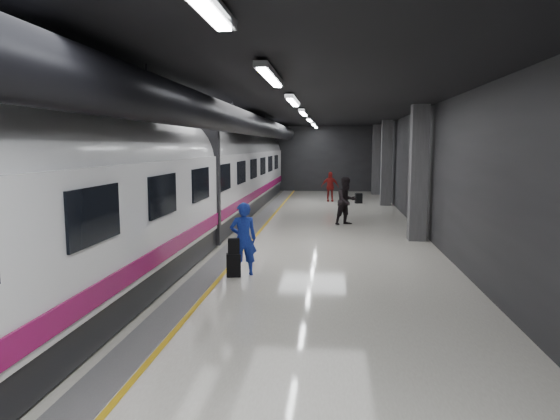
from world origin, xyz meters
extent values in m
plane|color=white|center=(0.00, 0.00, 0.00)|extent=(40.00, 40.00, 0.00)
cube|color=black|center=(0.00, 0.00, 4.50)|extent=(10.00, 40.00, 0.02)
cube|color=#28282B|center=(0.00, 20.00, 2.25)|extent=(10.00, 0.02, 4.50)
cube|color=#28282B|center=(-5.00, 0.00, 2.25)|extent=(0.02, 40.00, 4.50)
cube|color=#28282B|center=(5.00, 0.00, 2.25)|extent=(0.02, 40.00, 4.50)
cube|color=slate|center=(-1.35, 0.00, 0.01)|extent=(0.65, 39.80, 0.01)
cube|color=gold|center=(-0.95, 0.00, 0.01)|extent=(0.10, 39.80, 0.01)
cylinder|color=black|center=(-1.30, 0.00, 3.95)|extent=(0.80, 38.00, 0.80)
cube|color=silver|center=(0.60, -6.00, 4.40)|extent=(0.22, 2.60, 0.10)
cube|color=silver|center=(0.60, -1.00, 4.40)|extent=(0.22, 2.60, 0.10)
cube|color=silver|center=(0.60, 4.00, 4.40)|extent=(0.22, 2.60, 0.10)
cube|color=silver|center=(0.60, 9.00, 4.40)|extent=(0.22, 2.60, 0.10)
cube|color=silver|center=(0.60, 14.00, 4.40)|extent=(0.22, 2.60, 0.10)
cube|color=silver|center=(0.60, 18.00, 4.40)|extent=(0.22, 2.60, 0.10)
cube|color=#515154|center=(4.55, 2.00, 2.25)|extent=(0.55, 0.55, 4.50)
cube|color=#515154|center=(4.55, 12.00, 2.25)|extent=(0.55, 0.55, 4.50)
cube|color=#515154|center=(4.55, 18.00, 2.25)|extent=(0.55, 0.55, 4.50)
cube|color=black|center=(-3.25, 0.00, 0.35)|extent=(2.80, 38.00, 0.60)
cube|color=white|center=(-3.25, 0.00, 1.75)|extent=(2.90, 38.00, 2.20)
cylinder|color=white|center=(-3.25, 0.00, 2.70)|extent=(2.80, 38.00, 2.80)
cube|color=#890C4D|center=(-1.78, 0.00, 0.95)|extent=(0.04, 38.00, 0.35)
cube|color=black|center=(-3.25, 0.00, 2.00)|extent=(3.05, 0.25, 3.80)
cube|color=black|center=(-1.78, -8.00, 2.15)|extent=(0.05, 1.60, 0.85)
cube|color=black|center=(-1.78, -5.00, 2.15)|extent=(0.05, 1.60, 0.85)
cube|color=black|center=(-1.78, -2.00, 2.15)|extent=(0.05, 1.60, 0.85)
cube|color=black|center=(-1.78, 1.00, 2.15)|extent=(0.05, 1.60, 0.85)
cube|color=black|center=(-1.78, 4.00, 2.15)|extent=(0.05, 1.60, 0.85)
cube|color=black|center=(-1.78, 7.00, 2.15)|extent=(0.05, 1.60, 0.85)
cube|color=black|center=(-1.78, 10.00, 2.15)|extent=(0.05, 1.60, 0.85)
cube|color=black|center=(-1.78, 13.00, 2.15)|extent=(0.05, 1.60, 0.85)
cube|color=black|center=(-1.78, 16.00, 2.15)|extent=(0.05, 1.60, 0.85)
imported|color=#1842B5|center=(-0.44, -3.14, 0.90)|extent=(0.76, 0.61, 1.80)
cube|color=black|center=(-0.65, -3.31, 0.28)|extent=(0.38, 0.28, 0.57)
cube|color=black|center=(-0.64, -3.31, 0.76)|extent=(0.30, 0.20, 0.38)
imported|color=black|center=(2.28, 5.07, 0.96)|extent=(1.19, 1.14, 1.93)
imported|color=maroon|center=(1.58, 13.53, 0.84)|extent=(1.02, 0.49, 1.69)
cube|color=black|center=(3.17, 12.69, 0.28)|extent=(0.43, 0.33, 0.56)
camera|label=1|loc=(1.71, -14.97, 3.17)|focal=32.00mm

